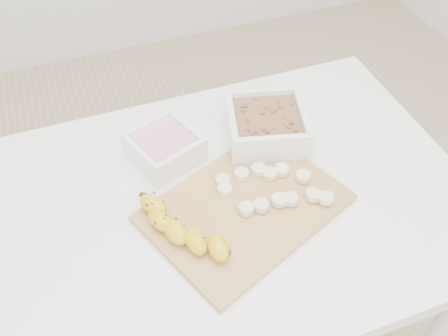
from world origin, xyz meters
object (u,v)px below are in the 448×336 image
object	(u,v)px
cutting_board	(245,208)
table	(229,225)
bowl_yogurt	(165,147)
bowl_granola	(267,126)
banana	(184,229)

from	to	relation	value
cutting_board	table	bearing A→B (deg)	114.86
table	cutting_board	distance (m)	0.11
cutting_board	bowl_yogurt	bearing A→B (deg)	118.92
bowl_yogurt	bowl_granola	xyz separation A→B (m)	(0.23, -0.02, 0.01)
bowl_yogurt	bowl_granola	bearing A→B (deg)	-5.65
bowl_yogurt	cutting_board	distance (m)	0.23
bowl_yogurt	banana	distance (m)	0.23
table	banana	distance (m)	0.19
table	bowl_granola	xyz separation A→B (m)	(0.14, 0.13, 0.14)
table	bowl_granola	distance (m)	0.24
bowl_granola	banana	size ratio (longest dim) A/B	0.99
bowl_granola	cutting_board	xyz separation A→B (m)	(-0.12, -0.17, -0.03)
cutting_board	banana	bearing A→B (deg)	-168.83
bowl_yogurt	bowl_granola	world-z (taller)	bowl_granola
bowl_yogurt	banana	xyz separation A→B (m)	(-0.03, -0.22, 0.00)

